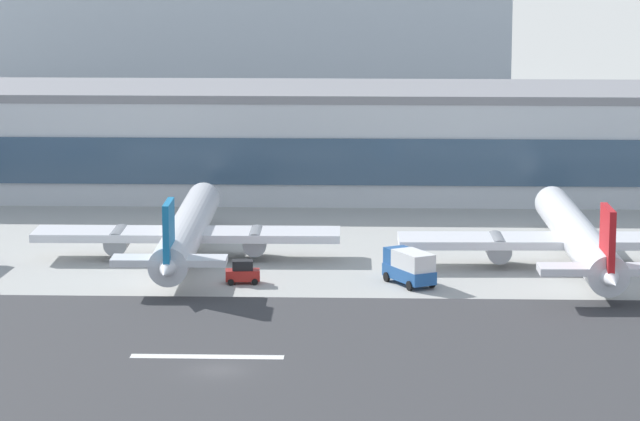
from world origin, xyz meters
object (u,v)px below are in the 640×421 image
Objects in this scene: distant_hotel_block at (200,0)px; airliner_blue_tail_gate_1 at (186,233)px; service_baggage_tug_0 at (243,272)px; service_box_truck_2 at (409,266)px; terminal_building at (368,140)px; airliner_red_tail_gate_2 at (580,240)px.

distant_hotel_block is 2.73× the size of airliner_blue_tail_gate_1.
service_baggage_tug_0 is 15.59m from service_box_truck_2.
terminal_building is 44.05m from airliner_blue_tail_gate_1.
airliner_blue_tail_gate_1 is at bearing 35.24° from service_box_truck_2.
airliner_red_tail_gate_2 is 12.65× the size of service_baggage_tug_0.
airliner_blue_tail_gate_1 is 12.28m from service_baggage_tug_0.
service_box_truck_2 is (15.57, -0.00, 0.74)m from service_baggage_tug_0.
distant_hotel_block is 153.78m from service_baggage_tug_0.
distant_hotel_block is at bearing 92.31° from service_baggage_tug_0.
terminal_building is at bearing 24.61° from airliner_red_tail_gate_2.
airliner_red_tail_gate_2 is 6.59× the size of service_box_truck_2.
terminal_building is 3.57× the size of airliner_blue_tail_gate_1.
airliner_red_tail_gate_2 reaches higher than airliner_blue_tail_gate_1.
service_baggage_tug_0 is 0.52× the size of service_box_truck_2.
service_baggage_tug_0 is at bearing 60.20° from service_box_truck_2.
distant_hotel_block is at bearing 18.42° from airliner_red_tail_gate_2.
terminal_building is 50.79m from service_box_truck_2.
airliner_red_tail_gate_2 is at bearing -69.81° from distant_hotel_block.
service_box_truck_2 is at bearing -85.17° from terminal_building.
terminal_building is 106.57m from distant_hotel_block.
airliner_blue_tail_gate_1 reaches higher than service_baggage_tug_0.
airliner_blue_tail_gate_1 is 0.98× the size of airliner_red_tail_gate_2.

